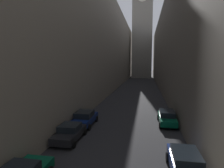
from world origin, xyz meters
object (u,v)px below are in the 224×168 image
parked_car_left_third (70,132)px  clock_tower (143,10)px  parked_car_left_far (85,118)px  parked_car_right_far (167,117)px  parked_car_right_third (185,163)px

parked_car_left_third → clock_tower: bearing=-3.3°
parked_car_left_far → parked_car_right_far: (8.80, 2.09, -0.04)m
parked_car_right_third → parked_car_right_far: parked_car_right_third is taller
clock_tower → parked_car_left_third: bearing=-93.3°
parked_car_left_far → parked_car_right_far: bearing=-76.6°
clock_tower → parked_car_right_third: (4.40, -79.82, -30.09)m
parked_car_left_far → parked_car_right_third: bearing=-132.0°
parked_car_left_far → parked_car_right_far: 9.04m
clock_tower → parked_car_left_far: clock_tower is taller
clock_tower → parked_car_left_far: (-4.40, -71.91, -30.10)m
parked_car_left_third → parked_car_right_far: size_ratio=0.92×
parked_car_right_third → parked_car_right_far: bearing=0.0°
parked_car_left_third → parked_car_right_far: 10.74m
parked_car_left_third → parked_car_left_far: size_ratio=0.95×
clock_tower → parked_car_left_far: bearing=-93.5°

